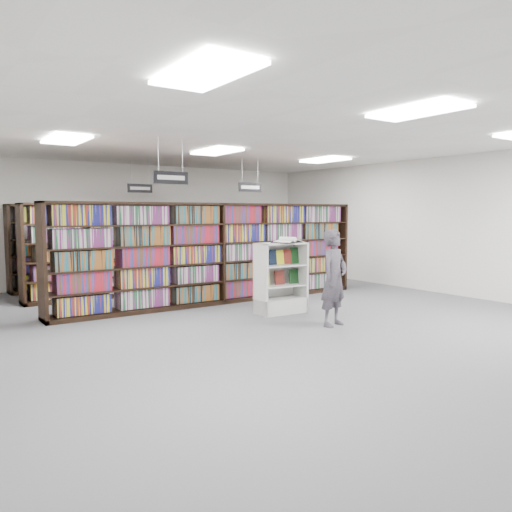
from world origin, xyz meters
TOP-DOWN VIEW (x-y plane):
  - floor at (0.00, 0.00)m, footprint 12.00×12.00m
  - ceiling at (0.00, 0.00)m, footprint 10.00×12.00m
  - wall_back at (0.00, 6.00)m, footprint 10.00×0.10m
  - wall_right at (5.00, 0.00)m, footprint 0.10×12.00m
  - bookshelf_row_near at (0.00, 2.00)m, footprint 7.00×0.60m
  - bookshelf_row_mid at (0.00, 4.00)m, footprint 7.00×0.60m
  - bookshelf_row_far at (0.00, 5.70)m, footprint 7.00×0.60m
  - aisle_sign_left at (-1.50, 1.00)m, footprint 0.65×0.02m
  - aisle_sign_right at (1.50, 3.00)m, footprint 0.65×0.02m
  - aisle_sign_center at (-0.50, 5.00)m, footprint 0.65×0.02m
  - troffer_front_left at (-3.00, -3.00)m, footprint 0.60×1.20m
  - troffer_front_center at (0.00, -3.00)m, footprint 0.60×1.20m
  - troffer_back_left at (-3.00, 2.00)m, footprint 0.60×1.20m
  - troffer_back_center at (0.00, 2.00)m, footprint 0.60×1.20m
  - troffer_back_right at (3.00, 2.00)m, footprint 0.60×1.20m
  - endcap_display at (0.44, 0.39)m, footprint 0.98×0.52m
  - open_book at (0.56, 0.30)m, footprint 0.75×0.58m
  - shopper at (0.52, -1.00)m, footprint 0.67×0.53m

SIDE VIEW (x-z plane):
  - floor at x=0.00m, z-range 0.00..0.00m
  - endcap_display at x=0.44m, z-range -0.21..1.13m
  - shopper at x=0.52m, z-range 0.00..1.62m
  - bookshelf_row_near at x=0.00m, z-range 0.00..2.10m
  - bookshelf_row_mid at x=0.00m, z-range 0.00..2.10m
  - bookshelf_row_far at x=0.00m, z-range 0.00..2.10m
  - open_book at x=0.56m, z-range 1.30..1.43m
  - wall_back at x=0.00m, z-range 0.00..3.20m
  - wall_right at x=5.00m, z-range 0.00..3.20m
  - aisle_sign_left at x=-1.50m, z-range 2.13..2.93m
  - aisle_sign_right at x=1.50m, z-range 2.13..2.93m
  - aisle_sign_center at x=-0.50m, z-range 2.13..2.93m
  - troffer_front_left at x=-3.00m, z-range 3.14..3.18m
  - troffer_front_center at x=0.00m, z-range 3.14..3.18m
  - troffer_back_left at x=-3.00m, z-range 3.14..3.18m
  - troffer_back_center at x=0.00m, z-range 3.14..3.18m
  - troffer_back_right at x=3.00m, z-range 3.14..3.18m
  - ceiling at x=0.00m, z-range 3.15..3.25m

